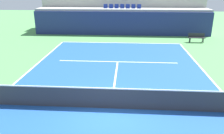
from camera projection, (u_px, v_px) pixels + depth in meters
name	position (u px, v px, depth m)	size (l,w,h in m)	color
ground_plane	(111.00, 108.00, 9.89)	(80.00, 80.00, 0.00)	#4C8C4C
court_surface	(111.00, 108.00, 9.88)	(11.00, 24.00, 0.01)	#1E4C99
baseline_far	(120.00, 43.00, 21.10)	(11.00, 0.10, 0.00)	white
service_line_far	(118.00, 62.00, 15.89)	(8.26, 0.10, 0.00)	white
centre_service_line	(115.00, 80.00, 12.88)	(0.10, 6.40, 0.00)	white
back_wall	(122.00, 24.00, 24.00)	(18.70, 0.30, 2.46)	navy
stands_tier_lower	(122.00, 21.00, 25.23)	(18.70, 2.40, 2.68)	#9E9E99
stands_tier_upper	(123.00, 14.00, 27.33)	(18.70, 2.40, 3.63)	#9E9E99
seating_row_lower	(122.00, 7.00, 24.83)	(4.11, 0.44, 0.44)	navy
tennis_net	(111.00, 98.00, 9.71)	(11.08, 0.08, 1.07)	black
player_bench	(196.00, 37.00, 21.19)	(1.50, 0.40, 0.85)	#232328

